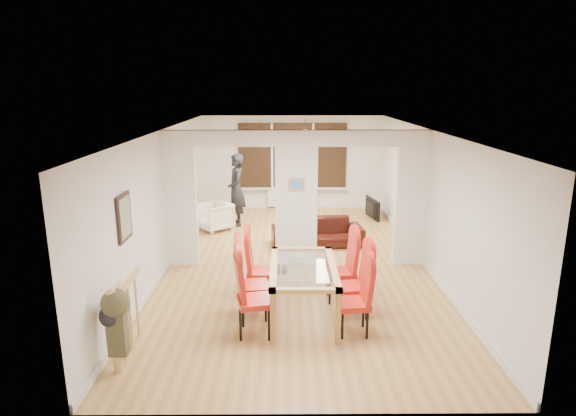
{
  "coord_description": "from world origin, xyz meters",
  "views": [
    {
      "loc": [
        -0.22,
        -8.91,
        3.38
      ],
      "look_at": [
        -0.15,
        0.6,
        0.97
      ],
      "focal_mm": 30.0,
      "sensor_mm": 36.0,
      "label": 1
    }
  ],
  "objects_px": {
    "person": "(236,190)",
    "sofa": "(317,232)",
    "dining_chair_rc": "(340,268)",
    "bottle": "(289,211)",
    "dining_chair_la": "(255,295)",
    "bowl": "(296,214)",
    "dining_chair_ra": "(354,298)",
    "dining_chair_lc": "(261,267)",
    "dining_chair_rb": "(354,282)",
    "dining_chair_lb": "(253,281)",
    "dining_table": "(303,291)",
    "armchair": "(215,216)",
    "television": "(369,208)",
    "coffee_table": "(299,220)"
  },
  "relations": [
    {
      "from": "dining_chair_rb",
      "to": "sofa",
      "type": "xyz_separation_m",
      "value": [
        -0.32,
        3.37,
        -0.25
      ]
    },
    {
      "from": "armchair",
      "to": "television",
      "type": "distance_m",
      "value": 4.05
    },
    {
      "from": "coffee_table",
      "to": "bowl",
      "type": "distance_m",
      "value": 0.16
    },
    {
      "from": "television",
      "to": "bottle",
      "type": "xyz_separation_m",
      "value": [
        -2.11,
        -0.64,
        0.11
      ]
    },
    {
      "from": "dining_chair_la",
      "to": "dining_chair_ra",
      "type": "xyz_separation_m",
      "value": [
        1.37,
        0.01,
        -0.06
      ]
    },
    {
      "from": "person",
      "to": "bowl",
      "type": "xyz_separation_m",
      "value": [
        1.49,
        0.04,
        -0.64
      ]
    },
    {
      "from": "dining_chair_lc",
      "to": "armchair",
      "type": "relative_size",
      "value": 1.51
    },
    {
      "from": "bowl",
      "to": "television",
      "type": "bearing_deg",
      "value": 15.94
    },
    {
      "from": "dining_chair_lc",
      "to": "dining_chair_rb",
      "type": "bearing_deg",
      "value": -22.44
    },
    {
      "from": "dining_chair_rb",
      "to": "bottle",
      "type": "height_order",
      "value": "dining_chair_rb"
    },
    {
      "from": "dining_chair_rb",
      "to": "person",
      "type": "xyz_separation_m",
      "value": [
        -2.23,
        4.94,
        0.36
      ]
    },
    {
      "from": "coffee_table",
      "to": "dining_chair_lb",
      "type": "bearing_deg",
      "value": -99.5
    },
    {
      "from": "dining_chair_rc",
      "to": "bottle",
      "type": "bearing_deg",
      "value": 90.61
    },
    {
      "from": "dining_chair_ra",
      "to": "dining_chair_rb",
      "type": "distance_m",
      "value": 0.55
    },
    {
      "from": "dining_table",
      "to": "dining_chair_lc",
      "type": "relative_size",
      "value": 1.57
    },
    {
      "from": "television",
      "to": "bottle",
      "type": "relative_size",
      "value": 3.15
    },
    {
      "from": "dining_chair_lc",
      "to": "sofa",
      "type": "relative_size",
      "value": 0.56
    },
    {
      "from": "dining_chair_rb",
      "to": "bottle",
      "type": "relative_size",
      "value": 3.67
    },
    {
      "from": "dining_table",
      "to": "dining_chair_rc",
      "type": "xyz_separation_m",
      "value": [
        0.62,
        0.58,
        0.14
      ]
    },
    {
      "from": "dining_chair_ra",
      "to": "dining_chair_rc",
      "type": "height_order",
      "value": "dining_chair_rc"
    },
    {
      "from": "dining_chair_lb",
      "to": "television",
      "type": "xyz_separation_m",
      "value": [
        2.69,
        5.54,
        -0.3
      ]
    },
    {
      "from": "dining_chair_la",
      "to": "dining_chair_lc",
      "type": "distance_m",
      "value": 1.14
    },
    {
      "from": "dining_chair_ra",
      "to": "dining_chair_la",
      "type": "bearing_deg",
      "value": 174.98
    },
    {
      "from": "dining_chair_la",
      "to": "sofa",
      "type": "relative_size",
      "value": 0.59
    },
    {
      "from": "television",
      "to": "dining_chair_rc",
      "type": "bearing_deg",
      "value": 153.97
    },
    {
      "from": "person",
      "to": "sofa",
      "type": "bearing_deg",
      "value": 36.21
    },
    {
      "from": "armchair",
      "to": "bowl",
      "type": "relative_size",
      "value": 3.14
    },
    {
      "from": "dining_chair_la",
      "to": "bottle",
      "type": "relative_size",
      "value": 4.0
    },
    {
      "from": "bottle",
      "to": "dining_chair_rc",
      "type": "bearing_deg",
      "value": -79.74
    },
    {
      "from": "dining_chair_lb",
      "to": "dining_chair_lc",
      "type": "height_order",
      "value": "dining_chair_lb"
    },
    {
      "from": "dining_chair_lc",
      "to": "dining_chair_rc",
      "type": "bearing_deg",
      "value": -1.5
    },
    {
      "from": "dining_chair_rc",
      "to": "bottle",
      "type": "relative_size",
      "value": 3.76
    },
    {
      "from": "television",
      "to": "dining_chair_rb",
      "type": "bearing_deg",
      "value": 156.79
    },
    {
      "from": "dining_chair_rb",
      "to": "bottle",
      "type": "xyz_separation_m",
      "value": [
        -0.93,
        4.89,
        -0.17
      ]
    },
    {
      "from": "dining_table",
      "to": "bottle",
      "type": "height_order",
      "value": "dining_table"
    },
    {
      "from": "bottle",
      "to": "dining_chair_lb",
      "type": "bearing_deg",
      "value": -96.74
    },
    {
      "from": "dining_chair_lc",
      "to": "bottle",
      "type": "xyz_separation_m",
      "value": [
        0.49,
        4.3,
        -0.18
      ]
    },
    {
      "from": "sofa",
      "to": "dining_chair_lb",
      "type": "bearing_deg",
      "value": -114.71
    },
    {
      "from": "dining_chair_rc",
      "to": "bowl",
      "type": "xyz_separation_m",
      "value": [
        -0.6,
        4.43,
        -0.3
      ]
    },
    {
      "from": "bowl",
      "to": "dining_chair_rb",
      "type": "bearing_deg",
      "value": -81.54
    },
    {
      "from": "sofa",
      "to": "armchair",
      "type": "distance_m",
      "value": 2.67
    },
    {
      "from": "dining_chair_lb",
      "to": "dining_chair_rc",
      "type": "bearing_deg",
      "value": 12.99
    },
    {
      "from": "dining_table",
      "to": "dining_chair_rc",
      "type": "relative_size",
      "value": 1.58
    },
    {
      "from": "dining_chair_rc",
      "to": "television",
      "type": "relative_size",
      "value": 1.19
    },
    {
      "from": "dining_chair_la",
      "to": "bowl",
      "type": "relative_size",
      "value": 5.04
    },
    {
      "from": "dining_table",
      "to": "television",
      "type": "height_order",
      "value": "dining_table"
    },
    {
      "from": "dining_chair_la",
      "to": "sofa",
      "type": "height_order",
      "value": "dining_chair_la"
    },
    {
      "from": "dining_chair_la",
      "to": "dining_chair_rc",
      "type": "height_order",
      "value": "dining_chair_la"
    },
    {
      "from": "dining_chair_ra",
      "to": "sofa",
      "type": "height_order",
      "value": "dining_chair_ra"
    },
    {
      "from": "coffee_table",
      "to": "bowl",
      "type": "bearing_deg",
      "value": 141.06
    }
  ]
}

